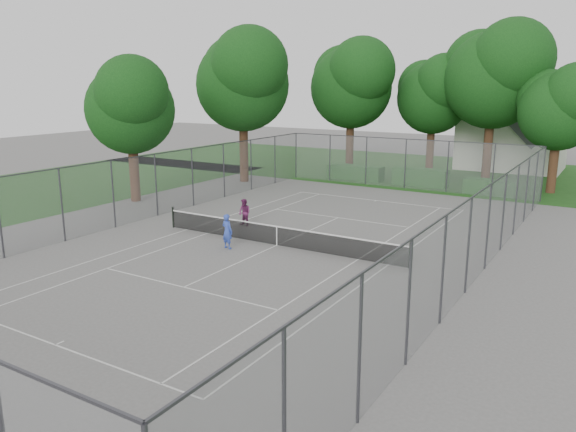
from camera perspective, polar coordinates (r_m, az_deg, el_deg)
The scene contains 17 objects.
ground at distance 26.04m, azimuth -1.15°, elevation -3.01°, with size 120.00×120.00×0.00m, color #5E5C59.
grass_far at distance 49.49m, azimuth 15.28°, elevation 4.39°, with size 60.00×20.00×0.00m, color #184213.
court_markings at distance 26.04m, azimuth -1.15°, elevation -2.99°, with size 11.03×23.83×0.01m.
tennis_net at distance 25.90m, azimuth -1.15°, elevation -1.92°, with size 12.87×0.10×1.10m.
perimeter_fence at distance 25.59m, azimuth -1.16°, elevation 0.88°, with size 18.08×34.08×3.52m.
tree_far_left at distance 46.97m, azimuth 6.52°, elevation 13.49°, with size 7.59×6.93×10.91m.
tree_far_midleft at distance 47.98m, azimuth 14.63°, elevation 12.11°, with size 6.71×6.12×9.64m.
tree_far_midright at distance 45.11m, azimuth 20.31°, elevation 13.59°, with size 8.23×7.51×11.83m.
tree_far_right at distance 41.80m, azimuth 25.99°, elevation 10.16°, with size 6.03×5.51×8.67m.
tree_side_back at distance 42.43m, azimuth -4.60°, elevation 13.93°, with size 7.87×7.19×11.31m.
tree_side_front at distance 36.32m, azimuth -15.77°, elevation 11.06°, with size 6.26×5.72×9.00m.
hedge_left at distance 44.13m, azimuth 6.87°, elevation 4.43°, with size 4.34×1.30×1.09m, color #1B4F19.
hedge_mid at distance 42.21m, azimuth 13.27°, elevation 3.87°, with size 3.98×1.14×1.25m, color #1B4F19.
hedge_right at distance 40.16m, azimuth 19.83°, elevation 2.78°, with size 3.33×1.22×1.00m, color #1B4F19.
house at distance 52.65m, azimuth 21.95°, elevation 8.98°, with size 8.31×6.44×10.35m.
girl_player at distance 25.52m, azimuth -6.19°, elevation -1.55°, with size 0.58×0.38×1.60m, color #2F48B2.
woman_player at distance 29.49m, azimuth -4.44°, elevation 0.35°, with size 0.70×0.54×1.43m, color #672252.
Camera 1 is at (13.43, -21.06, 7.36)m, focal length 35.00 mm.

